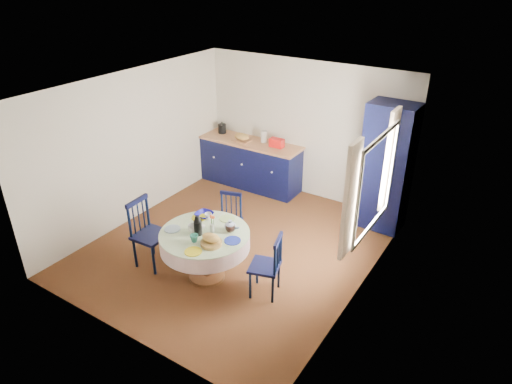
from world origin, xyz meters
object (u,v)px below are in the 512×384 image
pantry_cabinet (386,168)px  mug_c (230,228)px  dining_table (205,240)px  mug_a (193,228)px  mug_b (194,238)px  chair_right (268,265)px  chair_far (229,220)px  mug_d (208,216)px  cobalt_bowl (204,215)px  chair_left (149,233)px  kitchen_counter (251,163)px

pantry_cabinet → mug_c: 2.81m
dining_table → mug_a: (-0.15, -0.06, 0.17)m
mug_b → chair_right: bearing=25.2°
dining_table → mug_b: size_ratio=11.11×
mug_b → chair_far: bearing=103.1°
chair_far → mug_d: chair_far is taller
chair_far → mug_c: 0.91m
cobalt_bowl → mug_c: bearing=-12.6°
dining_table → chair_left: (-0.91, -0.17, -0.10)m
chair_far → cobalt_bowl: bearing=-110.2°
chair_far → pantry_cabinet: bearing=28.7°
mug_d → cobalt_bowl: size_ratio=0.41×
kitchen_counter → chair_far: kitchen_counter is taller
chair_right → cobalt_bowl: size_ratio=3.58×
kitchen_counter → mug_c: size_ratio=15.46×
mug_b → cobalt_bowl: (-0.29, 0.57, -0.02)m
chair_left → mug_d: (0.73, 0.48, 0.27)m
pantry_cabinet → chair_far: bearing=-133.0°
dining_table → mug_c: 0.38m
dining_table → chair_left: chair_left is taller
pantry_cabinet → cobalt_bowl: bearing=-126.1°
cobalt_bowl → dining_table: bearing=-50.4°
chair_far → chair_right: bearing=-48.8°
pantry_cabinet → chair_left: pantry_cabinet is taller
kitchen_counter → cobalt_bowl: bearing=-71.7°
kitchen_counter → mug_a: bearing=-71.9°
pantry_cabinet → mug_b: size_ratio=19.12×
dining_table → mug_b: dining_table is taller
mug_c → cobalt_bowl: size_ratio=0.53×
chair_far → dining_table: bearing=-91.2°
chair_far → cobalt_bowl: size_ratio=3.39×
pantry_cabinet → cobalt_bowl: 3.00m
pantry_cabinet → chair_left: size_ratio=2.05×
chair_far → mug_c: (0.51, -0.66, 0.36)m
mug_a → cobalt_bowl: 0.42m
kitchen_counter → mug_b: kitchen_counter is taller
mug_c → kitchen_counter: bearing=118.0°
chair_right → mug_c: 0.71m
chair_left → chair_far: 1.24m
chair_right → mug_a: 1.12m
chair_right → mug_a: (-1.04, -0.23, 0.34)m
dining_table → chair_left: bearing=-169.6°
chair_left → cobalt_bowl: size_ratio=4.10×
kitchen_counter → mug_c: (1.38, -2.60, 0.32)m
chair_left → mug_a: size_ratio=7.45×
dining_table → mug_a: dining_table is taller
pantry_cabinet → mug_c: pantry_cabinet is taller
kitchen_counter → dining_table: kitchen_counter is taller
mug_d → cobalt_bowl: bearing=164.2°
dining_table → chair_right: bearing=10.9°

